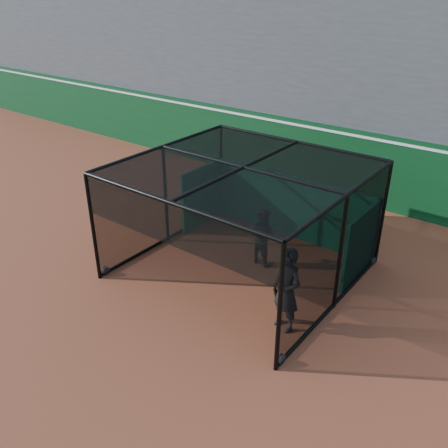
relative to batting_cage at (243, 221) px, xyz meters
The scene contains 6 objects.
ground 2.84m from the batting_cage, 106.08° to the right, with size 120.00×120.00×0.00m, color brown.
outfield_wall 6.19m from the batting_cage, 96.30° to the left, with size 50.00×0.50×2.50m.
grandstand 10.40m from the batting_cage, 93.91° to the left, with size 50.00×7.85×8.95m.
batting_cage is the anchor object (origin of this frame).
batter 0.93m from the batting_cage, 73.30° to the left, with size 0.78×0.61×1.60m, color black.
on_deck_player 2.58m from the batting_cage, 32.63° to the right, with size 0.81×0.63×1.98m.
Camera 1 is at (6.86, -6.47, 6.84)m, focal length 38.00 mm.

